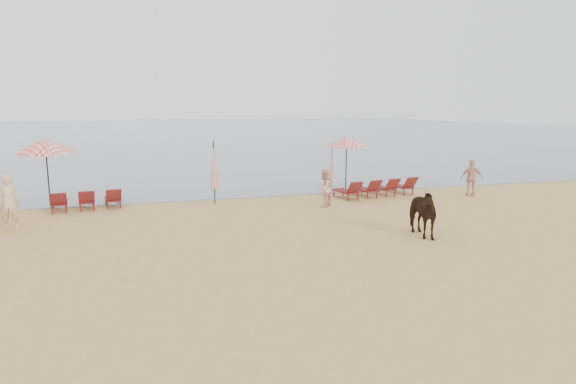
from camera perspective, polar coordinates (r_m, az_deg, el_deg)
name	(u,v)px	position (r m, az deg, el deg)	size (l,w,h in m)	color
ground	(347,272)	(11.79, 7.03, -9.35)	(120.00, 120.00, 0.00)	tan
sea	(170,129)	(90.37, -13.79, 7.25)	(160.00, 140.00, 0.06)	#51606B
lounger_cluster_left	(87,200)	(20.08, -22.77, -0.86)	(2.66, 1.78, 0.55)	maroon
lounger_cluster_right	(377,188)	(21.59, 10.46, 0.51)	(3.79, 2.13, 0.57)	maroon
umbrella_open_left_b	(45,145)	(21.66, -26.82, 4.97)	(2.17, 2.21, 2.77)	black
umbrella_open_right	(347,142)	(22.99, 6.96, 5.95)	(2.09, 2.09, 2.55)	black
umbrella_closed_left	(214,165)	(19.71, -8.77, 3.15)	(0.31, 0.31, 2.57)	black
umbrella_closed_right	(332,164)	(22.94, 5.18, 3.30)	(0.24, 0.24, 2.00)	black
cow	(419,212)	(15.18, 15.25, -2.30)	(0.81, 1.78, 1.50)	black
beachgoer_left	(8,202)	(17.85, -30.22, -1.02)	(0.66, 0.43, 1.80)	#D5AD85
beachgoer_right_a	(324,188)	(19.06, 4.32, 0.45)	(0.72, 0.56, 1.48)	#E3A68D
beachgoer_right_b	(472,178)	(22.79, 20.93, 1.57)	(0.95, 0.40, 1.63)	tan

